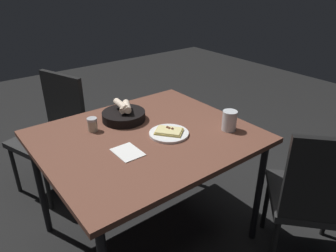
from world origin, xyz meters
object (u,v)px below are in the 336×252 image
pepper_shaker (93,125)px  chair_far (54,127)px  dining_table (146,144)px  chair_near (318,195)px  pizza_plate (169,133)px  beer_glass (229,121)px  bread_basket (124,115)px

pepper_shaker → chair_far: 0.73m
dining_table → pepper_shaker: size_ratio=14.59×
dining_table → chair_near: bearing=36.9°
pizza_plate → beer_glass: bearing=62.3°
bread_basket → pepper_shaker: (0.02, -0.21, -0.00)m
beer_glass → pepper_shaker: beer_glass is taller
bread_basket → chair_near: (0.98, 0.56, -0.26)m
beer_glass → pepper_shaker: size_ratio=1.47×
pepper_shaker → beer_glass: bearing=53.2°
pepper_shaker → chair_far: bearing=-178.6°
pepper_shaker → chair_far: size_ratio=0.09×
chair_near → beer_glass: bearing=-163.1°
chair_near → pizza_plate: bearing=-145.3°
pepper_shaker → bread_basket: bearing=94.0°
pepper_shaker → pizza_plate: bearing=46.0°
bread_basket → chair_near: size_ratio=0.29×
dining_table → pepper_shaker: pepper_shaker is taller
chair_near → bread_basket: bearing=-150.3°
chair_near → chair_far: (-1.65, -0.79, -0.01)m
pepper_shaker → chair_near: size_ratio=0.09×
dining_table → chair_near: size_ratio=1.26×
chair_near → chair_far: size_ratio=1.02×
beer_glass → chair_far: (-1.15, -0.64, -0.29)m
dining_table → beer_glass: 0.49m
beer_glass → chair_near: 0.60m
bread_basket → dining_table: bearing=0.2°
beer_glass → chair_near: chair_near is taller
dining_table → beer_glass: size_ratio=9.90×
pizza_plate → dining_table: bearing=-128.6°
dining_table → bread_basket: 0.26m
pizza_plate → chair_far: chair_far is taller
dining_table → pizza_plate: size_ratio=5.18×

